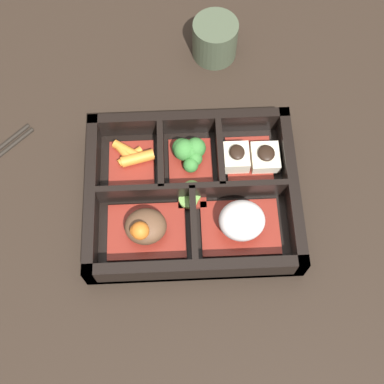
# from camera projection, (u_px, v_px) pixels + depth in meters

# --- Properties ---
(ground_plane) EXTENTS (3.00, 3.00, 0.00)m
(ground_plane) POSITION_uv_depth(u_px,v_px,m) (192.00, 199.00, 0.72)
(ground_plane) COLOR black
(bento_base) EXTENTS (0.27, 0.22, 0.01)m
(bento_base) POSITION_uv_depth(u_px,v_px,m) (192.00, 198.00, 0.71)
(bento_base) COLOR black
(bento_base) RESTS_ON ground_plane
(bento_rim) EXTENTS (0.27, 0.22, 0.05)m
(bento_rim) POSITION_uv_depth(u_px,v_px,m) (192.00, 191.00, 0.70)
(bento_rim) COLOR black
(bento_rim) RESTS_ON ground_plane
(bowl_rice) EXTENTS (0.10, 0.08, 0.05)m
(bowl_rice) POSITION_uv_depth(u_px,v_px,m) (242.00, 222.00, 0.67)
(bowl_rice) COLOR maroon
(bowl_rice) RESTS_ON bento_base
(bowl_stew) EXTENTS (0.10, 0.08, 0.05)m
(bowl_stew) POSITION_uv_depth(u_px,v_px,m) (145.00, 228.00, 0.67)
(bowl_stew) COLOR maroon
(bowl_stew) RESTS_ON bento_base
(bowl_tofu) EXTENTS (0.08, 0.07, 0.03)m
(bowl_tofu) POSITION_uv_depth(u_px,v_px,m) (250.00, 158.00, 0.72)
(bowl_tofu) COLOR maroon
(bowl_tofu) RESTS_ON bento_base
(bowl_greens) EXTENTS (0.06, 0.07, 0.03)m
(bowl_greens) POSITION_uv_depth(u_px,v_px,m) (189.00, 153.00, 0.72)
(bowl_greens) COLOR maroon
(bowl_greens) RESTS_ON bento_base
(bowl_carrots) EXTENTS (0.06, 0.07, 0.02)m
(bowl_carrots) POSITION_uv_depth(u_px,v_px,m) (132.00, 160.00, 0.72)
(bowl_carrots) COLOR maroon
(bowl_carrots) RESTS_ON bento_base
(bowl_pickles) EXTENTS (0.04, 0.04, 0.01)m
(bowl_pickles) POSITION_uv_depth(u_px,v_px,m) (191.00, 194.00, 0.70)
(bowl_pickles) COLOR maroon
(bowl_pickles) RESTS_ON bento_base
(tea_cup) EXTENTS (0.07, 0.07, 0.06)m
(tea_cup) POSITION_uv_depth(u_px,v_px,m) (215.00, 39.00, 0.79)
(tea_cup) COLOR #424C38
(tea_cup) RESTS_ON ground_plane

